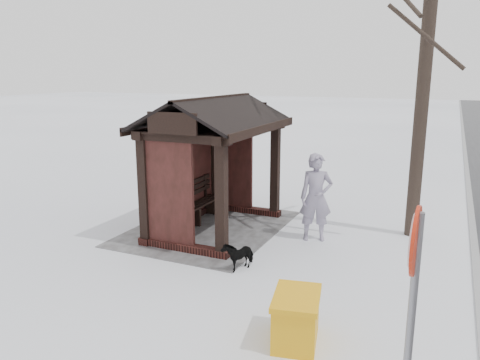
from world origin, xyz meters
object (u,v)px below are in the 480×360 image
bus_shelter (209,137)px  pedestrian (316,197)px  dog (238,255)px  grit_bin (296,318)px  road_sign (413,282)px

bus_shelter → pedestrian: (-0.29, 2.45, -1.20)m
bus_shelter → dog: bus_shelter is taller
bus_shelter → dog: size_ratio=5.56×
grit_bin → dog: bearing=-149.1°
pedestrian → road_sign: 5.96m
dog → pedestrian: bearing=88.7°
bus_shelter → dog: bearing=40.6°
grit_bin → road_sign: 2.49m
bus_shelter → road_sign: size_ratio=1.45×
road_sign → dog: bearing=-133.6°
bus_shelter → grit_bin: size_ratio=3.60×
dog → bus_shelter: bearing=151.9°
dog → road_sign: bearing=-24.3°
dog → road_sign: size_ratio=0.26×
grit_bin → pedestrian: bearing=-179.4°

